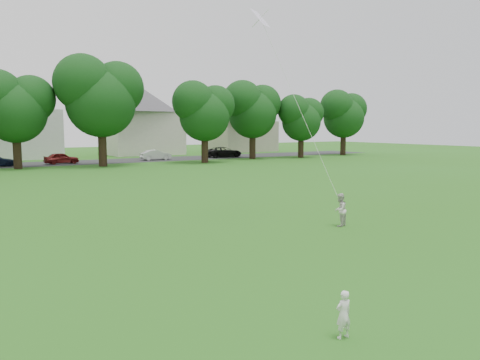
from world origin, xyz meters
TOP-DOWN VIEW (x-y plane):
  - ground at (0.00, 0.00)m, footprint 160.00×160.00m
  - street at (0.00, 42.00)m, footprint 90.00×7.00m
  - toddler at (-1.55, -3.37)m, footprint 0.34×0.24m
  - older_boy at (5.28, 3.64)m, footprint 0.76×0.68m
  - kite at (4.37, 5.04)m, footprint 1.46×1.89m
  - tree_row at (0.31, 35.85)m, footprint 81.59×8.54m
  - parked_cars at (-2.29, 41.00)m, footprint 55.47×2.40m
  - house_row at (0.08, 52.00)m, footprint 76.67×13.90m

SIDE VIEW (x-z plane):
  - ground at x=0.00m, z-range 0.00..0.00m
  - street at x=0.00m, z-range 0.00..0.01m
  - toddler at x=-1.55m, z-range 0.00..0.89m
  - parked_cars at x=-2.29m, z-range -0.02..1.26m
  - older_boy at x=5.28m, z-range 0.00..1.28m
  - kite at x=4.37m, z-range 0.55..8.45m
  - house_row at x=0.08m, z-range -0.02..10.59m
  - tree_row at x=0.31m, z-range 0.86..11.66m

